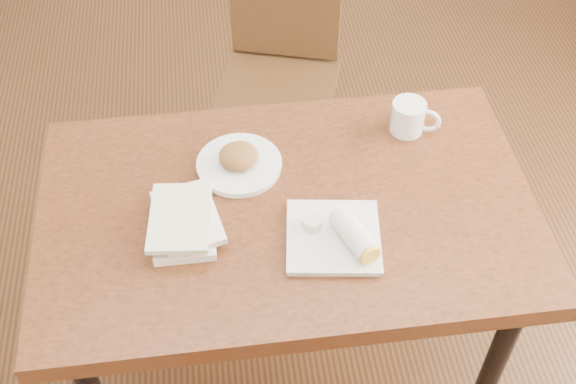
{
  "coord_description": "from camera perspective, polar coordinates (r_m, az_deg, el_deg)",
  "views": [
    {
      "loc": [
        -0.16,
        -1.24,
        2.18
      ],
      "look_at": [
        0.0,
        0.0,
        0.8
      ],
      "focal_mm": 45.0,
      "sensor_mm": 36.0,
      "label": 1
    }
  ],
  "objects": [
    {
      "name": "plate_burrito",
      "position": [
        1.81,
        4.09,
        -3.48
      ],
      "size": [
        0.26,
        0.26,
        0.08
      ],
      "color": "white",
      "rests_on": "table"
    },
    {
      "name": "chair_far",
      "position": [
        2.69,
        -0.58,
        10.37
      ],
      "size": [
        0.52,
        0.52,
        0.95
      ],
      "color": "#472E14",
      "rests_on": "ground"
    },
    {
      "name": "coffee_mug",
      "position": [
        2.1,
        9.59,
        5.89
      ],
      "size": [
        0.14,
        0.1,
        0.1
      ],
      "color": "white",
      "rests_on": "table"
    },
    {
      "name": "plate_scone",
      "position": [
        1.98,
        -3.89,
        2.41
      ],
      "size": [
        0.24,
        0.24,
        0.07
      ],
      "color": "white",
      "rests_on": "table"
    },
    {
      "name": "table",
      "position": [
        1.96,
        -0.0,
        -2.57
      ],
      "size": [
        1.31,
        0.81,
        0.75
      ],
      "color": "brown",
      "rests_on": "ground"
    },
    {
      "name": "book_stack",
      "position": [
        1.84,
        -8.22,
        -2.29
      ],
      "size": [
        0.2,
        0.25,
        0.06
      ],
      "color": "white",
      "rests_on": "table"
    },
    {
      "name": "ground",
      "position": [
        2.52,
        -0.0,
        -12.43
      ],
      "size": [
        4.0,
        5.0,
        0.01
      ],
      "primitive_type": "cube",
      "color": "#472814",
      "rests_on": "ground"
    }
  ]
}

